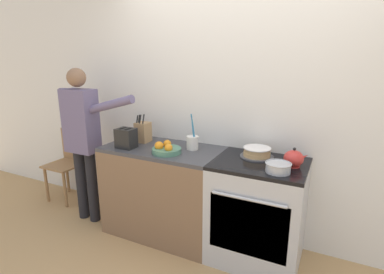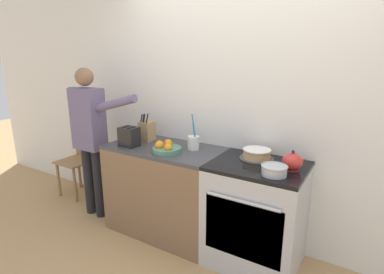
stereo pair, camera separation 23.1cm
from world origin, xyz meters
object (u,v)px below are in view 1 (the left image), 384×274
mixing_bowl (278,167)px  utensil_crock (192,142)px  layer_cake (257,152)px  knife_block (143,132)px  tea_kettle (294,159)px  dining_chair (69,159)px  stove_range (257,211)px  fruit_bowl (166,149)px  person_baker (82,133)px  toaster (126,138)px

mixing_bowl → utensil_crock: 0.87m
layer_cake → utensil_crock: size_ratio=0.84×
mixing_bowl → knife_block: knife_block is taller
tea_kettle → utensil_crock: size_ratio=0.55×
mixing_bowl → dining_chair: 2.65m
stove_range → fruit_bowl: (-0.83, -0.13, 0.49)m
stove_range → tea_kettle: size_ratio=4.76×
layer_cake → person_baker: 1.78m
stove_range → mixing_bowl: size_ratio=4.62×
knife_block → fruit_bowl: 0.46m
tea_kettle → person_baker: person_baker is taller
mixing_bowl → toaster: size_ratio=1.02×
tea_kettle → mixing_bowl: (-0.09, -0.18, -0.03)m
toaster → tea_kettle: bearing=6.7°
utensil_crock → toaster: utensil_crock is taller
toaster → stove_range: bearing=7.1°
knife_block → stove_range: bearing=-4.1°
stove_range → utensil_crock: bearing=173.5°
utensil_crock → dining_chair: utensil_crock is taller
mixing_bowl → toaster: (-1.42, 0.00, 0.06)m
mixing_bowl → utensil_crock: size_ratio=0.57×
fruit_bowl → person_baker: bearing=-178.7°
stove_range → person_baker: 1.90m
layer_cake → knife_block: knife_block is taller
layer_cake → tea_kettle: size_ratio=1.52×
stove_range → toaster: toaster is taller
dining_chair → layer_cake: bearing=3.7°
tea_kettle → mixing_bowl: tea_kettle is taller
layer_cake → mixing_bowl: layer_cake is taller
knife_block → layer_cake: bearing=1.7°
knife_block → toaster: knife_block is taller
layer_cake → tea_kettle: 0.34m
stove_range → mixing_bowl: (0.17, -0.16, 0.49)m
dining_chair → toaster: bearing=-10.6°
tea_kettle → fruit_bowl: bearing=-172.1°
stove_range → toaster: 1.37m
utensil_crock → person_baker: size_ratio=0.21×
mixing_bowl → fruit_bowl: size_ratio=0.73×
tea_kettle → toaster: bearing=-173.3°
toaster → fruit_bowl: bearing=3.7°
utensil_crock → fruit_bowl: (-0.17, -0.20, -0.03)m
stove_range → layer_cake: (-0.06, 0.12, 0.49)m
tea_kettle → toaster: size_ratio=0.99×
stove_range → knife_block: knife_block is taller
stove_range → dining_chair: 2.43m
toaster → mixing_bowl: bearing=-0.2°
mixing_bowl → toaster: bearing=179.8°
mixing_bowl → utensil_crock: (-0.83, 0.24, 0.03)m
knife_block → person_baker: 0.64m
knife_block → tea_kettle: bearing=-2.6°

